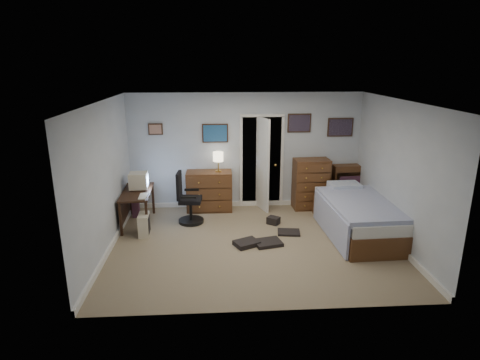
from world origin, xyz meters
name	(u,v)px	position (x,y,z in m)	size (l,w,h in m)	color
floor	(254,244)	(0.00, 0.00, -0.01)	(5.00, 4.00, 0.02)	gray
computer_desk	(133,199)	(-2.28, 1.06, 0.53)	(0.59, 1.20, 0.68)	#311D10
crt_monitor	(139,181)	(-2.18, 1.21, 0.85)	(0.37, 0.34, 0.33)	beige
keyboard	(143,196)	(-2.02, 0.71, 0.69)	(0.14, 0.36, 0.02)	beige
pc_tower	(144,225)	(-2.00, 0.51, 0.20)	(0.20, 0.39, 0.41)	beige
office_chair	(188,203)	(-1.22, 1.08, 0.40)	(0.54, 0.54, 1.04)	black
media_stack	(135,200)	(-2.32, 1.44, 0.36)	(0.14, 0.14, 0.72)	maroon
low_dresser	(209,191)	(-0.80, 1.77, 0.43)	(0.97, 0.49, 0.86)	brown
table_lamp	(218,157)	(-0.60, 1.77, 1.17)	(0.22, 0.22, 0.42)	gold
doorway	(260,159)	(0.35, 2.27, 1.00)	(0.96, 1.12, 2.05)	black
tall_dresser	(311,184)	(1.41, 1.75, 0.55)	(0.75, 0.44, 1.10)	brown
headboard_bookcase	(355,184)	(2.44, 1.86, 0.50)	(1.05, 0.33, 0.93)	brown
bed	(358,216)	(1.98, 0.34, 0.35)	(1.28, 2.28, 0.73)	brown
wall_posters	(272,128)	(0.57, 1.98, 1.75)	(4.38, 0.04, 0.60)	#331E11
floor_clutter	(266,237)	(0.24, 0.21, 0.04)	(1.31, 1.31, 0.14)	black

